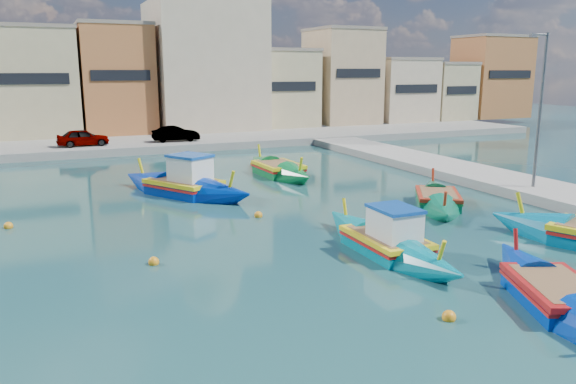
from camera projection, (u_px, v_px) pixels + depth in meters
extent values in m
plane|color=#153840|center=(244.00, 292.00, 16.18)|extent=(160.00, 160.00, 0.00)
cube|color=gray|center=(112.00, 146.00, 44.77)|extent=(80.00, 8.00, 0.60)
cube|color=tan|center=(29.00, 83.00, 48.41)|extent=(7.88, 7.44, 8.99)
cube|color=gray|center=(23.00, 28.00, 47.42)|extent=(8.04, 7.59, 0.30)
cube|color=black|center=(27.00, 79.00, 44.94)|extent=(6.30, 0.10, 0.90)
cube|color=#B96D3A|center=(117.00, 80.00, 50.62)|extent=(6.17, 6.13, 9.43)
cube|color=gray|center=(113.00, 24.00, 49.58)|extent=(6.29, 6.26, 0.30)
cube|color=black|center=(121.00, 75.00, 47.73)|extent=(4.93, 0.10, 0.90)
cube|color=tan|center=(197.00, 97.00, 54.62)|extent=(7.31, 7.69, 6.05)
cube|color=gray|center=(195.00, 64.00, 53.94)|extent=(7.46, 7.85, 0.30)
cube|color=black|center=(207.00, 96.00, 51.07)|extent=(5.85, 0.10, 0.90)
cube|color=tan|center=(273.00, 89.00, 57.41)|extent=(7.54, 7.30, 7.41)
cube|color=gray|center=(273.00, 50.00, 56.59)|extent=(7.69, 7.45, 0.30)
cube|color=black|center=(287.00, 86.00, 54.02)|extent=(6.03, 0.10, 0.90)
cube|color=tan|center=(342.00, 78.00, 60.12)|extent=(6.36, 6.97, 9.63)
cube|color=gray|center=(343.00, 30.00, 59.06)|extent=(6.48, 7.11, 0.30)
cube|color=black|center=(359.00, 73.00, 56.85)|extent=(5.09, 0.10, 0.90)
cube|color=#C8B495|center=(398.00, 91.00, 63.14)|extent=(6.63, 6.70, 6.65)
cube|color=gray|center=(400.00, 59.00, 62.40)|extent=(6.76, 6.83, 0.30)
cube|color=black|center=(417.00, 89.00, 60.03)|extent=(5.30, 0.10, 0.90)
cube|color=tan|center=(440.00, 92.00, 65.94)|extent=(5.08, 7.51, 6.20)
cube|color=gray|center=(442.00, 63.00, 65.24)|extent=(5.18, 7.66, 0.30)
cube|color=black|center=(462.00, 90.00, 62.47)|extent=(4.06, 0.10, 0.90)
cube|color=#B96D3A|center=(491.00, 78.00, 67.62)|extent=(7.79, 6.00, 9.33)
cube|color=gray|center=(494.00, 37.00, 66.59)|extent=(7.95, 6.12, 0.30)
cube|color=black|center=(510.00, 74.00, 64.79)|extent=(6.23, 0.10, 0.90)
cube|color=#C8B495|center=(205.00, 66.00, 54.49)|extent=(10.00, 10.00, 12.00)
cylinder|color=#595B60|center=(540.00, 117.00, 27.54)|extent=(0.16, 0.16, 8.00)
cylinder|color=#595B60|center=(541.00, 34.00, 26.55)|extent=(1.00, 0.10, 0.10)
cube|color=#595B60|center=(533.00, 35.00, 26.37)|extent=(0.35, 0.15, 0.18)
imported|color=#4C1919|center=(83.00, 138.00, 42.35)|extent=(3.85, 1.73, 1.29)
imported|color=#4C1919|center=(176.00, 134.00, 45.12)|extent=(3.83, 1.59, 1.23)
cube|color=#008497|center=(386.00, 247.00, 19.67)|extent=(1.83, 3.25, 0.91)
cone|color=#008497|center=(348.00, 227.00, 22.07)|extent=(1.83, 2.98, 2.33)
cone|color=#008497|center=(434.00, 271.00, 17.25)|extent=(1.83, 2.98, 2.33)
cube|color=yellow|center=(386.00, 237.00, 19.59)|extent=(1.91, 3.43, 0.16)
cube|color=red|center=(386.00, 241.00, 19.62)|extent=(1.93, 3.31, 0.09)
cube|color=olive|center=(386.00, 235.00, 19.57)|extent=(1.56, 2.96, 0.05)
cylinder|color=yellow|center=(345.00, 211.00, 22.18)|extent=(0.13, 0.43, 0.99)
cylinder|color=yellow|center=(440.00, 255.00, 16.89)|extent=(0.13, 0.43, 0.99)
cube|color=white|center=(394.00, 224.00, 19.04)|extent=(1.28, 1.66, 1.00)
cube|color=#0F47A5|center=(395.00, 209.00, 18.92)|extent=(1.35, 1.78, 0.11)
cube|color=#00299E|center=(184.00, 190.00, 28.72)|extent=(3.71, 4.16, 1.11)
cone|color=#00299E|center=(146.00, 183.00, 30.37)|extent=(3.58, 3.95, 2.76)
cone|color=#00299E|center=(227.00, 197.00, 27.04)|extent=(3.58, 3.95, 2.76)
cube|color=yellow|center=(184.00, 181.00, 28.62)|extent=(3.88, 4.37, 0.20)
cube|color=red|center=(184.00, 185.00, 28.66)|extent=(3.83, 4.28, 0.11)
cube|color=olive|center=(184.00, 180.00, 28.60)|extent=(3.26, 3.72, 0.07)
cylinder|color=yellow|center=(142.00, 169.00, 30.38)|extent=(0.40, 0.53, 1.21)
cylinder|color=yellow|center=(231.00, 183.00, 26.73)|extent=(0.40, 0.53, 1.21)
cube|color=white|center=(190.00, 169.00, 28.18)|extent=(2.25, 2.34, 1.22)
cube|color=#0F47A5|center=(190.00, 156.00, 28.03)|extent=(2.39, 2.49, 0.13)
cube|color=#0A6E4B|center=(438.00, 202.00, 26.38)|extent=(3.15, 3.51, 0.91)
cone|color=#0A6E4B|center=(433.00, 190.00, 28.77)|extent=(3.03, 3.33, 2.29)
cone|color=#0A6E4B|center=(443.00, 214.00, 23.97)|extent=(3.03, 3.33, 2.29)
cube|color=#B02912|center=(438.00, 194.00, 26.30)|extent=(3.30, 3.69, 0.16)
cube|color=#197F33|center=(438.00, 197.00, 26.34)|extent=(3.26, 3.61, 0.09)
cube|color=olive|center=(438.00, 192.00, 26.28)|extent=(2.78, 3.13, 0.05)
cylinder|color=#B02912|center=(433.00, 178.00, 28.88)|extent=(0.34, 0.43, 0.99)
cylinder|color=#B02912|center=(445.00, 202.00, 23.61)|extent=(0.34, 0.43, 0.99)
cube|color=#0B7434|center=(279.00, 172.00, 34.00)|extent=(2.24, 3.28, 1.06)
cone|color=#0B7434|center=(261.00, 164.00, 36.32)|extent=(2.23, 3.08, 2.62)
cone|color=#0B7434|center=(298.00, 178.00, 31.65)|extent=(2.23, 3.08, 2.62)
cube|color=yellow|center=(278.00, 164.00, 33.90)|extent=(2.33, 3.46, 0.19)
cube|color=red|center=(278.00, 168.00, 33.94)|extent=(2.34, 3.34, 0.11)
cube|color=olive|center=(278.00, 163.00, 33.88)|extent=(1.91, 2.98, 0.06)
cylinder|color=yellow|center=(260.00, 153.00, 36.41)|extent=(0.17, 0.51, 1.16)
cylinder|color=yellow|center=(300.00, 167.00, 31.27)|extent=(0.17, 0.51, 1.16)
cube|color=#0031AA|center=(556.00, 299.00, 15.22)|extent=(2.94, 3.62, 0.92)
cone|color=#0031AA|center=(518.00, 265.00, 17.75)|extent=(2.84, 3.39, 2.34)
cube|color=#AE1312|center=(558.00, 286.00, 15.14)|extent=(3.07, 3.80, 0.17)
cube|color=red|center=(557.00, 291.00, 15.17)|extent=(3.04, 3.70, 0.09)
cube|color=olive|center=(558.00, 283.00, 15.12)|extent=(2.57, 3.24, 0.06)
cylinder|color=#AE1312|center=(516.00, 244.00, 17.87)|extent=(0.29, 0.45, 1.00)
cone|color=#007199|center=(527.00, 226.00, 21.93)|extent=(3.31, 3.81, 2.75)
cylinder|color=yellow|center=(521.00, 207.00, 21.96)|extent=(0.35, 0.54, 1.21)
sphere|color=orange|center=(154.00, 262.00, 18.46)|extent=(0.36, 0.36, 0.36)
sphere|color=orange|center=(258.00, 215.00, 24.37)|extent=(0.36, 0.36, 0.36)
sphere|color=orange|center=(253.00, 164.00, 37.67)|extent=(0.36, 0.36, 0.36)
sphere|color=orange|center=(8.00, 226.00, 22.67)|extent=(0.36, 0.36, 0.36)
sphere|color=orange|center=(449.00, 317.00, 14.36)|extent=(0.36, 0.36, 0.36)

